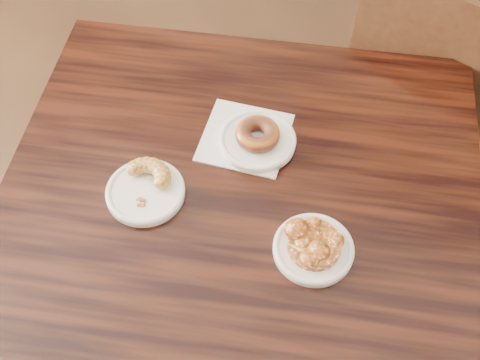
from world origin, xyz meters
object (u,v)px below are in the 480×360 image
(cafe_table, at_px, (238,290))
(chair_far, at_px, (450,89))
(cruller_fragment, at_px, (144,186))
(glazed_donut, at_px, (258,134))
(apple_fritter, at_px, (315,243))

(cafe_table, bearing_deg, chair_far, 52.89)
(cruller_fragment, bearing_deg, chair_far, 55.12)
(chair_far, xyz_separation_m, glazed_donut, (-0.39, -0.60, 0.33))
(chair_far, height_order, glazed_donut, chair_far)
(chair_far, relative_size, apple_fritter, 6.81)
(chair_far, height_order, cruller_fragment, chair_far)
(glazed_donut, xyz_separation_m, apple_fritter, (0.17, -0.20, -0.00))
(cafe_table, relative_size, glazed_donut, 10.35)
(apple_fritter, height_order, cruller_fragment, apple_fritter)
(cafe_table, xyz_separation_m, glazed_donut, (-0.01, 0.15, 0.41))
(cruller_fragment, bearing_deg, cafe_table, 11.25)
(cafe_table, bearing_deg, apple_fritter, -27.31)
(cafe_table, xyz_separation_m, chair_far, (0.37, 0.75, 0.08))
(cafe_table, bearing_deg, cruller_fragment, -179.38)
(chair_far, relative_size, glazed_donut, 10.13)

